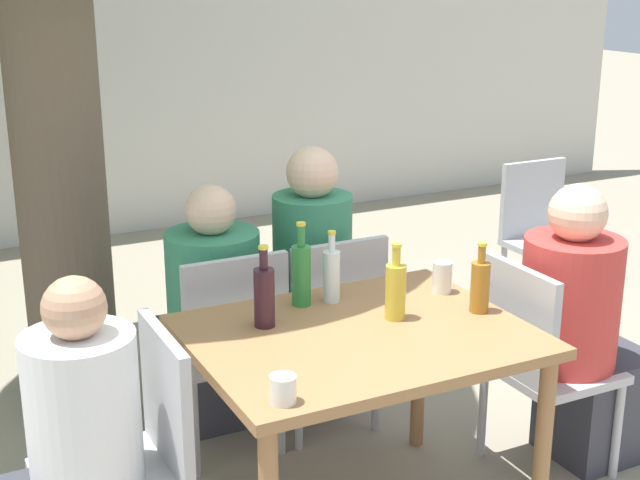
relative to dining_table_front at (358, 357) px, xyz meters
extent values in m
cube|color=beige|center=(0.00, 4.17, 0.72)|extent=(10.00, 0.08, 2.80)
cylinder|color=brown|center=(-0.71, 1.46, 0.36)|extent=(0.40, 0.40, 2.07)
cube|color=#996B42|center=(0.00, 0.00, 0.08)|extent=(1.16, 0.91, 0.04)
cylinder|color=#996B42|center=(0.52, -0.40, -0.31)|extent=(0.06, 0.06, 0.74)
cylinder|color=#996B42|center=(-0.52, 0.40, -0.31)|extent=(0.06, 0.06, 0.74)
cylinder|color=#996B42|center=(0.52, 0.40, -0.31)|extent=(0.06, 0.06, 0.74)
cube|color=#B2B2B7|center=(-0.90, 0.00, -0.24)|extent=(0.44, 0.44, 0.04)
cube|color=#B2B2B7|center=(-0.70, 0.00, 0.00)|extent=(0.04, 0.44, 0.45)
cube|color=#B2B2B7|center=(0.90, 0.00, -0.24)|extent=(0.44, 0.44, 0.04)
cube|color=#B2B2B7|center=(0.70, 0.00, 0.00)|extent=(0.04, 0.44, 0.45)
cylinder|color=#B2B2B7|center=(1.09, -0.19, -0.47)|extent=(0.04, 0.04, 0.42)
cylinder|color=#B2B2B7|center=(1.09, 0.19, -0.47)|extent=(0.04, 0.04, 0.42)
cylinder|color=#B2B2B7|center=(0.71, -0.19, -0.47)|extent=(0.04, 0.04, 0.42)
cylinder|color=#B2B2B7|center=(0.71, 0.19, -0.47)|extent=(0.04, 0.04, 0.42)
cube|color=#B2B2B7|center=(-0.23, 0.78, -0.24)|extent=(0.44, 0.44, 0.04)
cube|color=#B2B2B7|center=(-0.23, 0.58, 0.00)|extent=(0.44, 0.04, 0.45)
cylinder|color=#B2B2B7|center=(-0.04, 0.97, -0.47)|extent=(0.04, 0.04, 0.42)
cylinder|color=#B2B2B7|center=(-0.42, 0.97, -0.47)|extent=(0.04, 0.04, 0.42)
cylinder|color=#B2B2B7|center=(-0.04, 0.59, -0.47)|extent=(0.04, 0.04, 0.42)
cylinder|color=#B2B2B7|center=(-0.42, 0.59, -0.47)|extent=(0.04, 0.04, 0.42)
cube|color=#B2B2B7|center=(0.23, 0.78, -0.24)|extent=(0.44, 0.44, 0.04)
cube|color=#B2B2B7|center=(0.23, 0.58, 0.00)|extent=(0.44, 0.04, 0.45)
cylinder|color=#B2B2B7|center=(0.42, 0.97, -0.47)|extent=(0.04, 0.04, 0.42)
cylinder|color=#B2B2B7|center=(0.04, 0.97, -0.47)|extent=(0.04, 0.04, 0.42)
cylinder|color=#B2B2B7|center=(0.42, 0.59, -0.47)|extent=(0.04, 0.04, 0.42)
cylinder|color=#B2B2B7|center=(0.04, 0.59, -0.47)|extent=(0.04, 0.04, 0.42)
cube|color=#B2B2B7|center=(1.99, 1.28, -0.24)|extent=(0.44, 0.44, 0.04)
cube|color=#B2B2B7|center=(1.99, 1.48, 0.00)|extent=(0.44, 0.04, 0.45)
cylinder|color=#B2B2B7|center=(1.80, 1.09, -0.47)|extent=(0.04, 0.04, 0.42)
cylinder|color=#B2B2B7|center=(2.18, 1.09, -0.47)|extent=(0.04, 0.04, 0.42)
cylinder|color=#B2B2B7|center=(1.80, 1.47, -0.47)|extent=(0.04, 0.04, 0.42)
cylinder|color=#B2B2B7|center=(2.18, 1.47, -0.47)|extent=(0.04, 0.04, 0.42)
cylinder|color=white|center=(-0.96, 0.00, 0.02)|extent=(0.35, 0.35, 0.49)
sphere|color=tan|center=(-0.96, 0.00, 0.35)|extent=(0.19, 0.19, 0.19)
cube|color=#383842|center=(1.16, 0.00, -0.45)|extent=(0.40, 0.35, 0.46)
cylinder|color=#C63833|center=(0.96, 0.00, 0.04)|extent=(0.39, 0.39, 0.52)
sphere|color=beige|center=(0.96, 0.00, 0.41)|extent=(0.23, 0.23, 0.23)
cube|color=#383842|center=(-0.23, 1.04, -0.45)|extent=(0.36, 0.40, 0.46)
cylinder|color=#337F5B|center=(-0.23, 0.84, 0.02)|extent=(0.40, 0.40, 0.49)
sphere|color=beige|center=(-0.23, 0.84, 0.36)|extent=(0.21, 0.21, 0.21)
cube|color=#383842|center=(0.23, 1.04, -0.45)|extent=(0.31, 0.40, 0.46)
cylinder|color=#337F5B|center=(0.23, 0.84, 0.07)|extent=(0.35, 0.35, 0.59)
sphere|color=beige|center=(0.23, 0.84, 0.47)|extent=(0.23, 0.23, 0.23)
cylinder|color=gold|center=(0.17, 0.05, 0.20)|extent=(0.07, 0.07, 0.20)
cylinder|color=gold|center=(0.17, 0.05, 0.33)|extent=(0.03, 0.03, 0.07)
cylinder|color=gold|center=(0.17, 0.05, 0.38)|extent=(0.04, 0.04, 0.01)
cylinder|color=#287A38|center=(-0.07, 0.32, 0.21)|extent=(0.07, 0.07, 0.23)
cylinder|color=#287A38|center=(-0.07, 0.32, 0.37)|extent=(0.03, 0.03, 0.08)
cylinder|color=gold|center=(-0.07, 0.32, 0.41)|extent=(0.03, 0.03, 0.01)
cylinder|color=silver|center=(0.05, 0.30, 0.20)|extent=(0.06, 0.06, 0.20)
cylinder|color=silver|center=(0.05, 0.30, 0.33)|extent=(0.03, 0.03, 0.07)
cylinder|color=gold|center=(0.05, 0.30, 0.37)|extent=(0.03, 0.03, 0.01)
cylinder|color=#331923|center=(-0.27, 0.19, 0.20)|extent=(0.07, 0.07, 0.21)
cylinder|color=#331923|center=(-0.27, 0.19, 0.35)|extent=(0.03, 0.03, 0.07)
cylinder|color=gold|center=(-0.27, 0.19, 0.39)|extent=(0.04, 0.04, 0.01)
cylinder|color=#9E661E|center=(0.49, -0.04, 0.19)|extent=(0.07, 0.07, 0.19)
cylinder|color=#9E661E|center=(0.49, -0.04, 0.32)|extent=(0.03, 0.03, 0.07)
cylinder|color=gold|center=(0.49, -0.04, 0.36)|extent=(0.03, 0.03, 0.01)
cylinder|color=silver|center=(-0.45, -0.36, 0.14)|extent=(0.08, 0.08, 0.08)
cylinder|color=silver|center=(0.48, 0.19, 0.16)|extent=(0.08, 0.08, 0.12)
camera|label=1|loc=(-1.41, -2.50, 1.31)|focal=50.00mm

